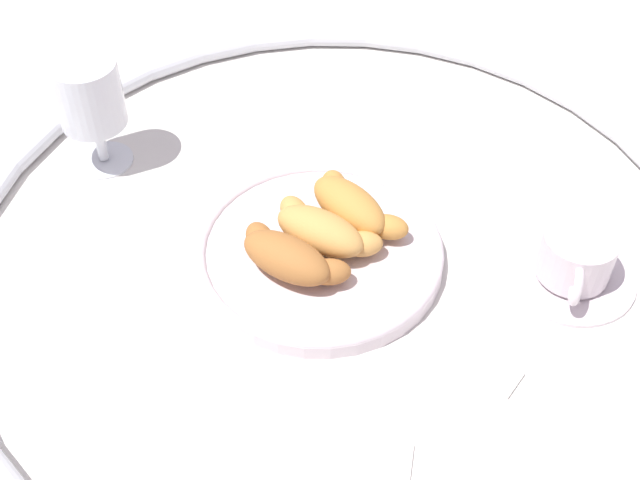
{
  "coord_description": "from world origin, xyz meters",
  "views": [
    {
      "loc": [
        0.29,
        -0.55,
        0.67
      ],
      "look_at": [
        -0.01,
        -0.02,
        0.03
      ],
      "focal_mm": 47.18,
      "sensor_mm": 36.0,
      "label": 1
    }
  ],
  "objects_px": {
    "coffee_cup_near": "(575,261)",
    "sugar_packet": "(493,372)",
    "croissant_small": "(322,231)",
    "croissant_extra": "(354,206)",
    "juice_glass_left": "(90,99)",
    "pastry_plate": "(320,252)",
    "croissant_large": "(288,257)"
  },
  "relations": [
    {
      "from": "pastry_plate",
      "to": "coffee_cup_near",
      "type": "relative_size",
      "value": 1.93
    },
    {
      "from": "croissant_large",
      "to": "croissant_extra",
      "type": "bearing_deg",
      "value": 76.62
    },
    {
      "from": "coffee_cup_near",
      "to": "juice_glass_left",
      "type": "xyz_separation_m",
      "value": [
        -0.54,
        -0.09,
        0.07
      ]
    },
    {
      "from": "pastry_plate",
      "to": "croissant_small",
      "type": "xyz_separation_m",
      "value": [
        0.0,
        0.0,
        0.03
      ]
    },
    {
      "from": "pastry_plate",
      "to": "coffee_cup_near",
      "type": "bearing_deg",
      "value": 23.47
    },
    {
      "from": "pastry_plate",
      "to": "croissant_large",
      "type": "relative_size",
      "value": 1.91
    },
    {
      "from": "croissant_large",
      "to": "croissant_small",
      "type": "relative_size",
      "value": 1.0
    },
    {
      "from": "croissant_small",
      "to": "coffee_cup_near",
      "type": "distance_m",
      "value": 0.26
    },
    {
      "from": "coffee_cup_near",
      "to": "juice_glass_left",
      "type": "bearing_deg",
      "value": -170.41
    },
    {
      "from": "croissant_small",
      "to": "sugar_packet",
      "type": "bearing_deg",
      "value": -13.54
    },
    {
      "from": "croissant_large",
      "to": "juice_glass_left",
      "type": "height_order",
      "value": "juice_glass_left"
    },
    {
      "from": "coffee_cup_near",
      "to": "sugar_packet",
      "type": "bearing_deg",
      "value": -99.71
    },
    {
      "from": "croissant_small",
      "to": "juice_glass_left",
      "type": "xyz_separation_m",
      "value": [
        -0.3,
        0.01,
        0.05
      ]
    },
    {
      "from": "pastry_plate",
      "to": "croissant_small",
      "type": "bearing_deg",
      "value": 88.22
    },
    {
      "from": "croissant_extra",
      "to": "pastry_plate",
      "type": "bearing_deg",
      "value": -103.26
    },
    {
      "from": "croissant_small",
      "to": "coffee_cup_near",
      "type": "height_order",
      "value": "croissant_small"
    },
    {
      "from": "croissant_large",
      "to": "sugar_packet",
      "type": "relative_size",
      "value": 2.74
    },
    {
      "from": "coffee_cup_near",
      "to": "sugar_packet",
      "type": "height_order",
      "value": "coffee_cup_near"
    },
    {
      "from": "pastry_plate",
      "to": "croissant_small",
      "type": "relative_size",
      "value": 1.91
    },
    {
      "from": "sugar_packet",
      "to": "croissant_extra",
      "type": "bearing_deg",
      "value": 161.1
    },
    {
      "from": "sugar_packet",
      "to": "coffee_cup_near",
      "type": "bearing_deg",
      "value": 87.71
    },
    {
      "from": "croissant_small",
      "to": "sugar_packet",
      "type": "distance_m",
      "value": 0.22
    },
    {
      "from": "croissant_extra",
      "to": "sugar_packet",
      "type": "bearing_deg",
      "value": -26.32
    },
    {
      "from": "sugar_packet",
      "to": "juice_glass_left",
      "type": "bearing_deg",
      "value": -179.32
    },
    {
      "from": "coffee_cup_near",
      "to": "pastry_plate",
      "type": "bearing_deg",
      "value": -156.53
    },
    {
      "from": "croissant_large",
      "to": "croissant_small",
      "type": "xyz_separation_m",
      "value": [
        0.01,
        0.05,
        0.0
      ]
    },
    {
      "from": "pastry_plate",
      "to": "coffee_cup_near",
      "type": "distance_m",
      "value": 0.26
    },
    {
      "from": "juice_glass_left",
      "to": "sugar_packet",
      "type": "relative_size",
      "value": 2.8
    },
    {
      "from": "pastry_plate",
      "to": "juice_glass_left",
      "type": "height_order",
      "value": "juice_glass_left"
    },
    {
      "from": "sugar_packet",
      "to": "croissant_large",
      "type": "bearing_deg",
      "value": -173.35
    },
    {
      "from": "pastry_plate",
      "to": "juice_glass_left",
      "type": "relative_size",
      "value": 1.87
    },
    {
      "from": "croissant_small",
      "to": "croissant_extra",
      "type": "relative_size",
      "value": 1.06
    }
  ]
}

